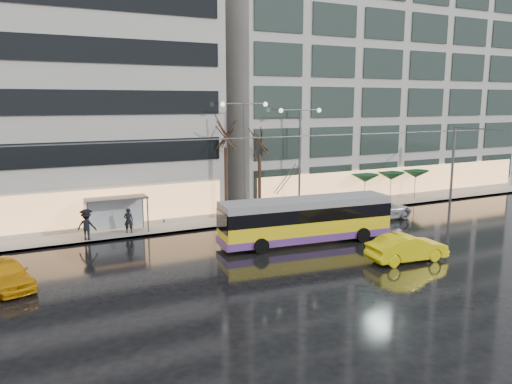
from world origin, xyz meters
TOP-DOWN VIEW (x-y plane):
  - ground at (0.00, 0.00)m, footprint 140.00×140.00m
  - sidewalk at (2.00, 14.00)m, footprint 80.00×10.00m
  - kerb at (2.00, 9.05)m, footprint 80.00×0.10m
  - building_right at (19.00, 19.00)m, footprint 32.00×14.00m
  - trolleybus at (2.75, 2.94)m, footprint 11.75×5.01m
  - catenary at (1.00, 7.94)m, footprint 42.24×5.12m
  - bus_shelter at (-8.38, 10.69)m, footprint 4.20×1.60m
  - street_lamp_near at (2.00, 10.80)m, footprint 3.96×0.36m
  - street_lamp_far at (7.00, 10.80)m, footprint 3.96×0.36m
  - tree_a at (0.50, 11.00)m, footprint 3.20×3.20m
  - tree_b at (3.50, 11.20)m, footprint 3.20×3.20m
  - parasol_a at (14.00, 11.00)m, footprint 2.50×2.50m
  - parasol_b at (17.00, 11.00)m, footprint 2.50×2.50m
  - parasol_c at (20.00, 11.00)m, footprint 2.50×2.50m
  - taxi_a at (-15.01, 2.59)m, footprint 3.00×4.79m
  - taxi_b at (5.98, -2.99)m, footprint 4.96×2.12m
  - sedan_silver at (11.58, 6.17)m, footprint 5.84×2.91m
  - pedestrian_a at (-7.29, 10.11)m, footprint 1.21×1.22m
  - pedestrian_b at (-4.21, 12.20)m, footprint 1.00×0.84m
  - pedestrian_c at (-10.17, 9.50)m, footprint 1.45×1.21m

SIDE VIEW (x-z plane):
  - ground at x=0.00m, z-range 0.00..0.00m
  - sidewalk at x=2.00m, z-range 0.00..0.15m
  - kerb at x=2.00m, z-range 0.00..0.15m
  - taxi_a at x=-15.01m, z-range 0.00..1.52m
  - sedan_silver at x=11.58m, z-range 0.00..1.59m
  - taxi_b at x=5.98m, z-range 0.00..1.59m
  - pedestrian_b at x=-4.21m, z-range 0.15..1.98m
  - pedestrian_c at x=-10.17m, z-range 0.23..2.34m
  - trolleybus at x=2.75m, z-range -1.23..4.14m
  - pedestrian_a at x=-7.29m, z-range 0.49..2.68m
  - bus_shelter at x=-8.38m, z-range 0.71..3.22m
  - parasol_a at x=14.00m, z-range 1.12..3.77m
  - parasol_b at x=17.00m, z-range 1.12..3.77m
  - parasol_c at x=20.00m, z-range 1.12..3.77m
  - catenary at x=1.00m, z-range 0.75..7.75m
  - street_lamp_far at x=7.00m, z-range 1.45..9.98m
  - street_lamp_near at x=2.00m, z-range 1.48..10.51m
  - tree_b at x=3.50m, z-range 2.55..10.25m
  - tree_a at x=0.50m, z-range 2.89..11.29m
  - building_right at x=19.00m, z-range 0.15..25.15m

